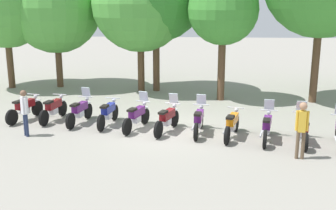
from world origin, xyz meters
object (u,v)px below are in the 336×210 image
Objects in this scene: motorcycle_9 at (302,129)px; tree_0 at (4,2)px; tree_4 at (223,10)px; motorcycle_0 at (25,108)px; person_0 at (302,126)px; motorcycle_8 at (267,127)px; motorcycle_4 at (137,116)px; motorcycle_6 at (199,120)px; motorcycle_5 at (167,119)px; tree_1 at (55,7)px; motorcycle_3 at (108,113)px; tree_2 at (140,4)px; motorcycle_1 at (54,108)px; person_1 at (25,109)px; motorcycle_2 at (80,111)px; motorcycle_7 at (232,124)px.

motorcycle_9 is 0.31× the size of tree_0.
motorcycle_0 is at bearing -153.21° from tree_4.
person_0 is 0.30× the size of tree_4.
motorcycle_8 is 1.93m from person_0.
motorcycle_8 is at bearing -77.97° from tree_4.
motorcycle_9 is (5.94, -1.21, 0.00)m from motorcycle_4.
motorcycle_0 is 7.26m from motorcycle_6.
tree_1 is (-6.68, 7.90, 3.90)m from motorcycle_5.
motorcycle_3 is (3.57, -0.48, 0.00)m from motorcycle_0.
tree_1 is at bearing 170.01° from tree_2.
motorcycle_6 is 1.00× the size of motorcycle_9.
motorcycle_5 is at bearing 91.82° from motorcycle_6.
motorcycle_1 is at bearing 94.80° from motorcycle_5.
motorcycle_3 is 7.62m from tree_4.
tree_1 is at bearing 62.69° from motorcycle_8.
motorcycle_5 is 0.96× the size of motorcycle_9.
motorcycle_0 is 3.60m from motorcycle_3.
tree_0 is (-3.36, 6.29, 4.19)m from motorcycle_0.
motorcycle_2 is at bearing 5.15° from person_1.
motorcycle_7 is at bearing -40.83° from person_1.
motorcycle_4 is 0.97× the size of motorcycle_6.
motorcycle_6 is at bearing -101.28° from tree_4.
motorcycle_8 is at bearing -93.51° from motorcycle_1.
tree_1 is at bearing 63.53° from motorcycle_7.
motorcycle_4 is 0.96× the size of motorcycle_9.
motorcycle_2 is 1.03× the size of motorcycle_5.
motorcycle_0 is 9.72m from motorcycle_8.
person_1 is (-3.90, -1.15, 0.49)m from motorcycle_4.
motorcycle_9 is at bearing -37.69° from tree_1.
motorcycle_5 is 0.29× the size of tree_0.
motorcycle_4 is at bearing -124.40° from tree_4.
tree_1 reaches higher than motorcycle_0.
motorcycle_5 reaches higher than motorcycle_0.
motorcycle_9 is at bearing -92.85° from motorcycle_1.
motorcycle_1 is 1.03× the size of motorcycle_4.
motorcycle_3 is at bearing 92.78° from motorcycle_5.
tree_4 is (7.04, 4.12, 3.86)m from motorcycle_1.
tree_1 is at bearing 9.30° from tree_0.
tree_2 is at bearing -3.16° from tree_0.
motorcycle_0 is 10.93m from person_0.
person_0 is at bearing -100.44° from motorcycle_5.
tree_1 is 1.14× the size of tree_4.
motorcycle_3 is at bearing 89.11° from motorcycle_8.
motorcycle_3 is 6.14m from motorcycle_8.
motorcycle_2 is 2.46m from motorcycle_4.
tree_2 is (-6.25, 9.51, 3.53)m from person_0.
motorcycle_4 is (4.77, -0.90, 0.01)m from motorcycle_0.
tree_2 is (2.86, 5.85, 4.12)m from motorcycle_1.
tree_0 is (-6.93, 6.77, 4.19)m from motorcycle_3.
motorcycle_4 is 7.96m from tree_2.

